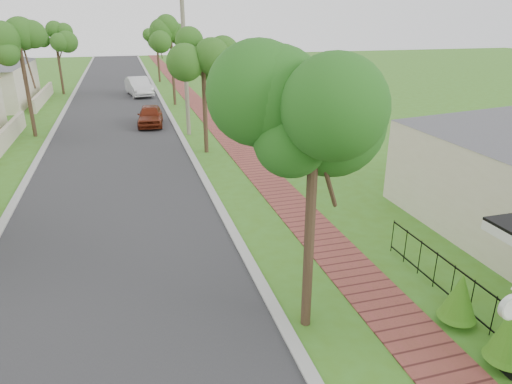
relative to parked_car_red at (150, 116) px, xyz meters
name	(u,v)px	position (x,y,z in m)	size (l,w,h in m)	color
ground	(278,381)	(0.84, -22.99, -0.64)	(160.00, 160.00, 0.00)	#3E6E1A
road	(116,139)	(-2.16, -2.99, -0.64)	(7.00, 120.00, 0.02)	#28282B
kerb_right	(180,135)	(1.49, -2.99, -0.64)	(0.30, 120.00, 0.10)	#9E9E99
kerb_left	(47,144)	(-5.81, -2.99, -0.64)	(0.30, 120.00, 0.10)	#9E9E99
sidewalk	(223,132)	(4.09, -2.99, -0.64)	(1.50, 120.00, 0.03)	brown
picket_fence	(494,315)	(5.74, -22.99, -0.10)	(0.03, 8.02, 1.00)	black
street_trees	(110,48)	(-2.04, 3.85, 3.90)	(10.70, 37.65, 5.89)	#382619
parked_car_red	(150,116)	(0.00, 0.00, 0.00)	(1.50, 3.73, 1.27)	#64200F
parked_car_white	(139,87)	(-0.16, 12.22, 0.15)	(1.66, 4.76, 1.57)	silver
near_tree	(315,122)	(2.01, -21.49, 4.01)	(2.27, 2.27, 5.83)	#382619
utility_pole	(185,65)	(2.01, -2.99, 3.36)	(1.20, 0.24, 7.86)	slate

